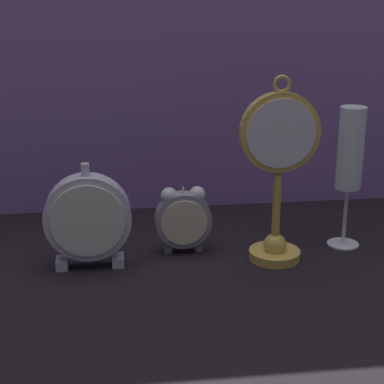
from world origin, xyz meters
TOP-DOWN VIEW (x-y plane):
  - ground_plane at (0.00, 0.00)m, footprint 4.00×4.00m
  - fabric_backdrop_drape at (0.00, 0.33)m, footprint 1.36×0.01m
  - pocket_watch_on_stand at (0.14, 0.03)m, footprint 0.13×0.09m
  - alarm_clock_twin_bell at (-0.02, 0.08)m, footprint 0.10×0.03m
  - mantel_clock_silver at (-0.18, 0.04)m, footprint 0.15×0.04m
  - champagne_flute at (0.28, 0.08)m, footprint 0.06×0.06m

SIDE VIEW (x-z plane):
  - ground_plane at x=0.00m, z-range 0.00..0.00m
  - alarm_clock_twin_bell at x=-0.02m, z-range 0.01..0.13m
  - mantel_clock_silver at x=-0.18m, z-range 0.00..0.18m
  - pocket_watch_on_stand at x=0.14m, z-range -0.01..0.31m
  - champagne_flute at x=0.28m, z-range 0.04..0.30m
  - fabric_backdrop_drape at x=0.00m, z-range 0.00..0.64m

